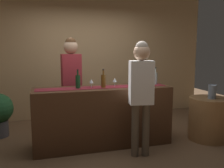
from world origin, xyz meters
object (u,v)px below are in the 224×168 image
object	(u,v)px
customer_sipping	(141,86)
round_side_table	(209,119)
vase_on_side_table	(212,92)
wine_bottle_amber	(103,81)
wine_bottle_green	(78,81)
wine_glass_near_customer	(91,81)
wine_bottle_clear	(155,78)
bartender	(71,75)
wine_glass_mid_counter	(115,80)

from	to	relation	value
customer_sipping	round_side_table	size ratio (longest dim) A/B	2.29
vase_on_side_table	round_side_table	bearing A→B (deg)	77.79
wine_bottle_amber	customer_sipping	world-z (taller)	customer_sipping
wine_bottle_green	wine_glass_near_customer	world-z (taller)	wine_bottle_green
customer_sipping	round_side_table	world-z (taller)	customer_sipping
wine_bottle_green	round_side_table	xyz separation A→B (m)	(2.24, -0.28, -0.71)
wine_bottle_clear	wine_bottle_amber	size ratio (longest dim) A/B	1.00
bartender	round_side_table	bearing A→B (deg)	154.58
wine_bottle_green	customer_sipping	xyz separation A→B (m)	(0.83, -0.58, -0.03)
wine_glass_mid_counter	wine_bottle_amber	bearing A→B (deg)	-157.58
customer_sipping	bartender	bearing A→B (deg)	136.70
wine_bottle_green	vase_on_side_table	size ratio (longest dim) A/B	1.26
wine_bottle_clear	wine_bottle_green	world-z (taller)	same
bartender	round_side_table	distance (m)	2.54
wine_bottle_green	bartender	xyz separation A→B (m)	(-0.03, 0.57, 0.04)
wine_bottle_clear	customer_sipping	world-z (taller)	customer_sipping
wine_glass_near_customer	wine_glass_mid_counter	xyz separation A→B (m)	(0.40, 0.04, 0.00)
wine_bottle_amber	wine_glass_near_customer	world-z (taller)	wine_bottle_amber
wine_glass_mid_counter	round_side_table	world-z (taller)	wine_glass_mid_counter
wine_bottle_amber	wine_bottle_green	xyz separation A→B (m)	(-0.40, 0.06, 0.00)
round_side_table	vase_on_side_table	world-z (taller)	vase_on_side_table
wine_glass_mid_counter	vase_on_side_table	size ratio (longest dim) A/B	0.60
wine_bottle_amber	wine_bottle_green	size ratio (longest dim) A/B	1.00
wine_bottle_green	round_side_table	bearing A→B (deg)	-7.23
bartender	customer_sipping	world-z (taller)	bartender
wine_glass_near_customer	wine_bottle_amber	bearing A→B (deg)	-15.25
wine_bottle_clear	wine_glass_near_customer	distance (m)	1.14
wine_bottle_clear	vase_on_side_table	size ratio (longest dim) A/B	1.26
wine_bottle_green	customer_sipping	size ratio (longest dim) A/B	0.18
wine_bottle_clear	vase_on_side_table	bearing A→B (deg)	-23.72
wine_bottle_green	wine_glass_mid_counter	xyz separation A→B (m)	(0.61, 0.03, -0.01)
round_side_table	wine_bottle_green	bearing A→B (deg)	172.77
bartender	wine_glass_near_customer	bearing A→B (deg)	107.99
wine_bottle_green	wine_glass_near_customer	bearing A→B (deg)	-2.73
wine_glass_near_customer	round_side_table	world-z (taller)	wine_glass_near_customer
wine_bottle_amber	round_side_table	bearing A→B (deg)	-6.93
wine_glass_mid_counter	vase_on_side_table	distance (m)	1.67
bartender	customer_sipping	bearing A→B (deg)	121.99
wine_glass_mid_counter	vase_on_side_table	xyz separation A→B (m)	(1.62, -0.38, -0.21)
wine_bottle_clear	wine_bottle_amber	bearing A→B (deg)	-174.16
wine_glass_near_customer	vase_on_side_table	xyz separation A→B (m)	(2.01, -0.34, -0.21)
wine_bottle_amber	vase_on_side_table	size ratio (longest dim) A/B	1.26
wine_bottle_clear	wine_bottle_green	size ratio (longest dim) A/B	1.00
wine_glass_near_customer	wine_bottle_green	bearing A→B (deg)	177.27
wine_glass_mid_counter	vase_on_side_table	world-z (taller)	wine_glass_mid_counter
round_side_table	vase_on_side_table	bearing A→B (deg)	-102.21
wine_bottle_amber	round_side_table	world-z (taller)	wine_bottle_amber
bartender	vase_on_side_table	size ratio (longest dim) A/B	7.42
wine_glass_near_customer	round_side_table	xyz separation A→B (m)	(2.03, -0.27, -0.70)
wine_bottle_green	wine_glass_near_customer	xyz separation A→B (m)	(0.21, -0.01, -0.01)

